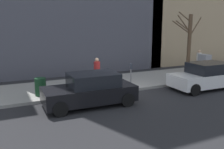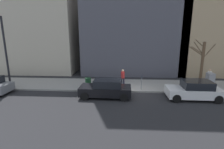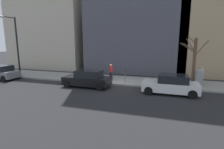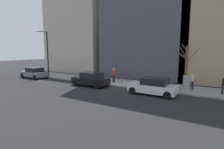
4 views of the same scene
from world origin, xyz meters
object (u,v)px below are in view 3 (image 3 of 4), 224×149
utility_box (199,79)px  parked_car_white (171,85)px  pedestrian_midblock (201,74)px  office_tower_right (60,22)px  parked_car_black (88,79)px  streetlamp (15,42)px  parking_meter (125,75)px  bare_tree (194,59)px  parked_car_grey (0,72)px  pedestrian_far_corner (111,71)px  trash_bin (80,75)px

utility_box → parked_car_white: bearing=136.9°
pedestrian_midblock → office_tower_right: (9.19, 20.58, 6.18)m
parked_car_black → pedestrian_midblock: bearing=-69.9°
streetlamp → pedestrian_midblock: 19.49m
parking_meter → pedestrian_midblock: bearing=-75.8°
parked_car_white → office_tower_right: (12.60, 17.88, 6.53)m
parked_car_white → office_tower_right: 22.83m
parking_meter → office_tower_right: 18.71m
parking_meter → bare_tree: size_ratio=0.30×
parked_car_grey → parked_car_white: bearing=-88.8°
pedestrian_far_corner → office_tower_right: 16.88m
parked_car_white → parked_car_grey: 17.61m
utility_box → bare_tree: 2.09m
parked_car_white → trash_bin: parked_car_white is taller
pedestrian_far_corner → office_tower_right: size_ratio=0.11×
parking_meter → pedestrian_midblock: (1.71, -6.74, 0.11)m
bare_tree → office_tower_right: office_tower_right is taller
parked_car_black → parked_car_grey: same height
parked_car_grey → bare_tree: size_ratio=0.96×
streetlamp → pedestrian_far_corner: streetlamp is taller
parked_car_black → parked_car_white: bearing=-89.2°
parking_meter → pedestrian_far_corner: pedestrian_far_corner is taller
streetlamp → pedestrian_midblock: streetlamp is taller
parked_car_white → utility_box: utility_box is taller
utility_box → office_tower_right: office_tower_right is taller
parked_car_white → trash_bin: (2.15, 9.02, -0.14)m
trash_bin → office_tower_right: bearing=40.3°
utility_box → office_tower_right: 23.52m
pedestrian_far_corner → office_tower_right: office_tower_right is taller
trash_bin → utility_box: bearing=-88.0°
parking_meter → streetlamp: (-0.17, 12.43, 3.04)m
parked_car_white → streetlamp: 16.87m
parked_car_black → streetlamp: (1.50, 9.36, 3.28)m
pedestrian_midblock → bare_tree: bearing=-34.5°
parked_car_black → pedestrian_midblock: 10.38m
pedestrian_midblock → parked_car_black: bearing=20.2°
parked_car_black → office_tower_right: office_tower_right is taller
parked_car_black → pedestrian_midblock: (3.38, -9.81, 0.35)m
parked_car_black → utility_box: utility_box is taller
office_tower_right → parked_car_grey: bearing=-178.7°
parking_meter → pedestrian_midblock: 6.95m
pedestrian_far_corner → office_tower_right: (9.95, 12.15, 6.18)m
parked_car_grey → office_tower_right: office_tower_right is taller
trash_bin → streetlamp: bearing=94.7°
parking_meter → bare_tree: bearing=-70.4°
parking_meter → bare_tree: (2.17, -6.09, 1.45)m
parked_car_grey → trash_bin: parked_car_grey is taller
parked_car_white → parked_car_black: (0.03, 7.12, 0.00)m
utility_box → bare_tree: size_ratio=0.32×
streetlamp → trash_bin: (0.62, -7.46, -3.42)m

